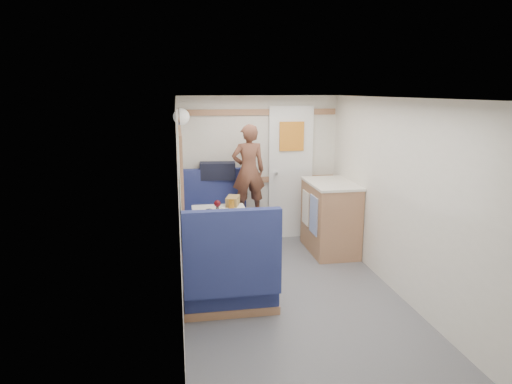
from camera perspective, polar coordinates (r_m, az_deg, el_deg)
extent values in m
plane|color=#515156|center=(4.55, 5.44, -14.49)|extent=(4.50, 4.50, 0.00)
plane|color=silver|center=(4.05, 6.03, 11.56)|extent=(4.50, 4.50, 0.00)
cube|color=silver|center=(6.34, 0.33, 2.91)|extent=(2.20, 0.02, 2.00)
cube|color=silver|center=(4.05, -9.49, -2.89)|extent=(0.02, 4.50, 2.00)
cube|color=silver|center=(4.60, 19.04, -1.53)|extent=(0.02, 4.50, 2.00)
cube|color=#906341|center=(6.35, 0.36, 1.54)|extent=(2.15, 0.02, 0.08)
cube|color=#906341|center=(6.24, 0.37, 9.96)|extent=(2.15, 0.02, 0.08)
cube|color=#A1AC92|center=(4.97, -9.46, 2.95)|extent=(0.04, 1.30, 0.72)
cube|color=white|center=(6.42, 4.34, 2.35)|extent=(0.62, 0.04, 1.86)
cube|color=orange|center=(6.32, 4.48, 6.95)|extent=(0.34, 0.03, 0.40)
cylinder|color=silver|center=(6.32, 2.51, 2.40)|extent=(0.04, 0.10, 0.04)
cube|color=white|center=(5.11, -4.41, -2.97)|extent=(0.62, 0.92, 0.04)
cylinder|color=silver|center=(5.21, -4.35, -6.68)|extent=(0.08, 0.08, 0.66)
cylinder|color=silver|center=(5.33, -4.29, -10.07)|extent=(0.36, 0.36, 0.03)
cube|color=navy|center=(6.01, -5.06, -5.31)|extent=(0.88, 0.50, 0.45)
cube|color=navy|center=(6.17, -5.36, -0.75)|extent=(0.88, 0.10, 0.80)
cube|color=#906341|center=(6.07, -5.03, -6.97)|extent=(0.90, 0.52, 0.08)
cube|color=navy|center=(4.52, -3.33, -11.49)|extent=(0.88, 0.50, 0.45)
cube|color=navy|center=(4.10, -2.95, -7.65)|extent=(0.88, 0.10, 0.80)
cube|color=#906341|center=(4.60, -3.30, -13.60)|extent=(0.90, 0.52, 0.08)
cube|color=#906341|center=(6.16, -5.43, 1.42)|extent=(0.90, 0.14, 0.04)
sphere|color=white|center=(5.76, -9.32, 9.27)|extent=(0.20, 0.20, 0.20)
cube|color=#906341|center=(6.00, 9.25, -3.21)|extent=(0.54, 0.90, 0.90)
cube|color=silver|center=(5.90, 9.40, 1.05)|extent=(0.56, 0.92, 0.03)
cube|color=#5972B2|center=(5.73, 7.21, -2.88)|extent=(0.01, 0.30, 0.48)
cube|color=silver|center=(6.06, 6.23, -1.98)|extent=(0.01, 0.28, 0.44)
imported|color=brown|center=(5.91, -0.95, 2.69)|extent=(0.46, 0.32, 1.20)
cube|color=black|center=(6.14, -4.82, 2.66)|extent=(0.49, 0.27, 0.23)
cube|color=white|center=(4.86, -2.12, -3.41)|extent=(0.33, 0.40, 0.02)
sphere|color=orange|center=(4.95, -1.83, -2.58)|extent=(0.07, 0.07, 0.07)
cube|color=#F0E18A|center=(4.88, -4.11, -3.06)|extent=(0.10, 0.08, 0.03)
cylinder|color=white|center=(5.07, -4.83, -2.84)|extent=(0.06, 0.06, 0.01)
cylinder|color=white|center=(5.05, -4.84, -2.28)|extent=(0.01, 0.01, 0.10)
sphere|color=#43070D|center=(5.03, -4.85, -1.45)|extent=(0.08, 0.08, 0.08)
cylinder|color=white|center=(4.91, -5.91, -2.77)|extent=(0.07, 0.07, 0.11)
cylinder|color=#935C15|center=(5.32, -3.09, -1.52)|extent=(0.07, 0.07, 0.10)
cylinder|color=black|center=(5.09, -4.86, -2.28)|extent=(0.03, 0.03, 0.09)
cylinder|color=silver|center=(5.01, -4.16, -2.49)|extent=(0.04, 0.04, 0.10)
cube|color=brown|center=(5.47, -2.92, -1.11)|extent=(0.20, 0.28, 0.11)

